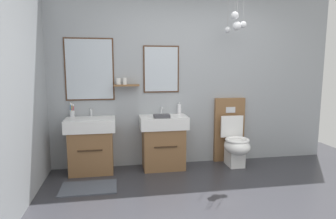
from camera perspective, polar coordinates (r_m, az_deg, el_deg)
wall_back at (r=4.53m, az=4.28°, el=6.90°), size 4.42×0.62×2.74m
bath_mat at (r=3.88m, az=-15.10°, el=-14.38°), size 0.68×0.44×0.01m
vanity_sink_left at (r=4.30m, az=-14.63°, el=-6.46°), size 0.68×0.45×0.77m
tap_on_left_sink at (r=4.36m, az=-14.68°, el=-0.37°), size 0.03×0.13×0.11m
vanity_sink_right at (r=4.33m, az=-0.92°, el=-6.07°), size 0.68×0.45×0.77m
tap_on_right_sink at (r=4.40m, az=-1.25°, el=-0.03°), size 0.03×0.13×0.11m
toilet at (r=4.61m, az=12.46°, el=-5.78°), size 0.48×0.62×1.00m
toothbrush_cup at (r=4.38m, az=-18.07°, el=-0.62°), size 0.07×0.07×0.21m
soap_dispenser at (r=4.44m, az=2.19°, el=0.13°), size 0.06×0.06×0.18m
folded_hand_towel at (r=4.12m, az=-1.21°, el=-1.28°), size 0.22×0.16×0.04m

